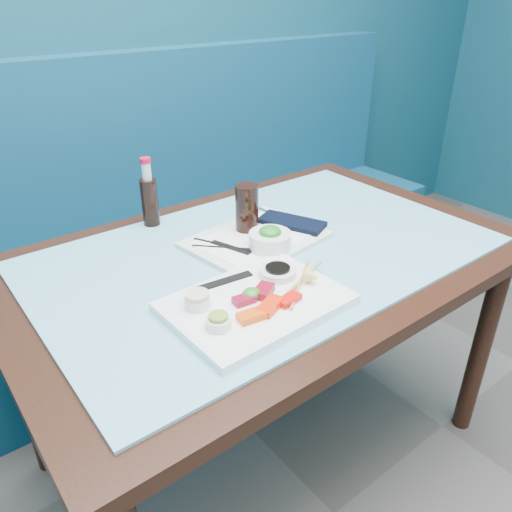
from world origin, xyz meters
TOP-DOWN VIEW (x-y plane):
  - booth_bench at (0.00, 2.29)m, footprint 3.00×0.56m
  - dining_table at (0.00, 1.45)m, footprint 1.40×0.90m
  - glass_top at (0.00, 1.45)m, footprint 1.22×0.76m
  - sashimi_plate at (-0.19, 1.25)m, footprint 0.40×0.29m
  - salmon_left at (-0.24, 1.20)m, footprint 0.07×0.04m
  - salmon_mid at (-0.19, 1.20)m, footprint 0.08×0.06m
  - salmon_right at (-0.14, 1.20)m, footprint 0.06×0.04m
  - tuna_left at (-0.22, 1.26)m, footprint 0.05×0.04m
  - tuna_right at (-0.16, 1.26)m, footprint 0.07×0.06m
  - seaweed_garnish at (-0.19, 1.26)m, footprint 0.05×0.04m
  - ramekin_wasabi at (-0.31, 1.22)m, footprint 0.07×0.07m
  - wasabi_fill at (-0.31, 1.22)m, footprint 0.05×0.05m
  - ramekin_ginger at (-0.31, 1.31)m, footprint 0.07×0.07m
  - ginger_fill at (-0.31, 1.31)m, footprint 0.07×0.07m
  - soy_dish at (-0.08, 1.30)m, footprint 0.11×0.11m
  - soy_fill at (-0.08, 1.30)m, footprint 0.07×0.07m
  - lemon_wedge at (-0.04, 1.22)m, footprint 0.05×0.04m
  - chopstick_sleeve at (-0.20, 1.36)m, footprint 0.15×0.04m
  - wooden_chopstick_a at (-0.08, 1.24)m, footprint 0.24×0.09m
  - wooden_chopstick_b at (-0.07, 1.24)m, footprint 0.18×0.14m
  - serving_tray at (0.01, 1.51)m, footprint 0.40×0.32m
  - paper_placemat at (0.01, 1.51)m, footprint 0.35×0.27m
  - seaweed_bowl at (0.00, 1.43)m, footprint 0.12×0.12m
  - seaweed_salad at (0.00, 1.43)m, footprint 0.07×0.07m
  - cola_glass at (0.02, 1.56)m, footprint 0.08×0.08m
  - navy_pouch at (0.15, 1.51)m, footprint 0.16×0.21m
  - fork at (0.14, 1.61)m, footprint 0.02×0.09m
  - black_chopstick_a at (-0.09, 1.50)m, footprint 0.15×0.15m
  - black_chopstick_b at (-0.08, 1.50)m, footprint 0.11×0.21m
  - tray_sleeve at (-0.08, 1.50)m, footprint 0.06×0.13m
  - cola_bottle_body at (-0.17, 1.80)m, footprint 0.05×0.05m
  - cola_bottle_neck at (-0.17, 1.80)m, footprint 0.03×0.03m
  - cola_bottle_cap at (-0.17, 1.80)m, footprint 0.04×0.04m
  - blue_napkin at (-0.23, 1.25)m, footprint 0.22×0.22m

SIDE VIEW (x-z plane):
  - booth_bench at x=0.00m, z-range -0.21..0.96m
  - dining_table at x=0.00m, z-range 0.29..1.04m
  - glass_top at x=0.00m, z-range 0.75..0.76m
  - blue_napkin at x=-0.23m, z-range 0.76..0.76m
  - serving_tray at x=0.01m, z-range 0.76..0.77m
  - sashimi_plate at x=-0.19m, z-range 0.76..0.78m
  - paper_placemat at x=0.01m, z-range 0.77..0.77m
  - tray_sleeve at x=-0.08m, z-range 0.77..0.78m
  - black_chopstick_a at x=-0.09m, z-range 0.77..0.78m
  - black_chopstick_b at x=-0.08m, z-range 0.77..0.78m
  - fork at x=0.14m, z-range 0.77..0.78m
  - navy_pouch at x=0.15m, z-range 0.77..0.79m
  - chopstick_sleeve at x=-0.20m, z-range 0.78..0.78m
  - wooden_chopstick_b at x=-0.07m, z-range 0.78..0.79m
  - wooden_chopstick_a at x=-0.08m, z-range 0.78..0.79m
  - salmon_right at x=-0.14m, z-range 0.78..0.79m
  - tuna_left at x=-0.22m, z-range 0.78..0.79m
  - salmon_left at x=-0.24m, z-range 0.78..0.79m
  - salmon_mid at x=-0.19m, z-range 0.78..0.80m
  - soy_dish at x=-0.08m, z-range 0.78..0.80m
  - tuna_right at x=-0.16m, z-range 0.78..0.80m
  - ramekin_wasabi at x=-0.31m, z-range 0.78..0.80m
  - seaweed_garnish at x=-0.19m, z-range 0.78..0.80m
  - ramekin_ginger at x=-0.31m, z-range 0.78..0.80m
  - seaweed_bowl at x=0.00m, z-range 0.77..0.82m
  - lemon_wedge at x=-0.04m, z-range 0.78..0.82m
  - soy_fill at x=-0.08m, z-range 0.80..0.80m
  - wasabi_fill at x=-0.31m, z-range 0.80..0.81m
  - ginger_fill at x=-0.31m, z-range 0.80..0.81m
  - seaweed_salad at x=0.00m, z-range 0.81..0.84m
  - cola_bottle_body at x=-0.17m, z-range 0.76..0.90m
  - cola_glass at x=0.02m, z-range 0.77..0.91m
  - cola_bottle_neck at x=-0.17m, z-range 0.90..0.95m
  - cola_bottle_cap at x=-0.17m, z-range 0.95..0.97m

